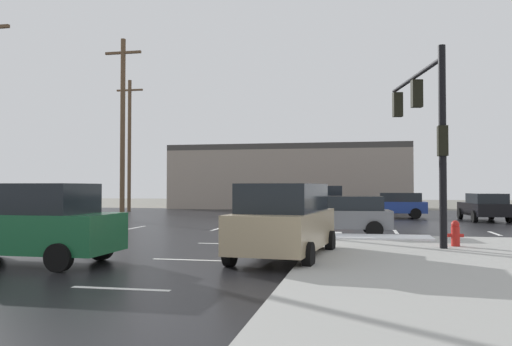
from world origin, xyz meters
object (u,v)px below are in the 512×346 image
at_px(sedan_black, 484,206).
at_px(fire_hydrant, 455,233).
at_px(suv_red, 318,199).
at_px(traffic_signal_mast, 426,119).
at_px(sedan_grey, 337,215).
at_px(utility_pole_far, 123,126).
at_px(suv_tan, 285,219).
at_px(utility_pole_distant, 129,143).
at_px(suv_green, 23,221).
at_px(sedan_blue, 392,205).

bearing_deg(sedan_black, fire_hydrant, 160.83).
bearing_deg(suv_red, traffic_signal_mast, 101.86).
bearing_deg(sedan_grey, utility_pole_far, -32.77).
relative_size(traffic_signal_mast, suv_tan, 1.22).
xyz_separation_m(sedan_grey, suv_tan, (-1.11, -7.04, 0.24)).
relative_size(sedan_grey, utility_pole_distant, 0.44).
bearing_deg(suv_tan, sedan_grey, -3.17).
distance_m(fire_hydrant, utility_pole_far, 20.23).
bearing_deg(suv_red, suv_green, 74.56).
height_order(suv_red, utility_pole_far, utility_pole_far).
distance_m(traffic_signal_mast, fire_hydrant, 3.82).
xyz_separation_m(suv_red, suv_tan, (0.92, -22.76, 0.00)).
xyz_separation_m(fire_hydrant, sedan_blue, (-0.91, 16.76, 0.32)).
height_order(sedan_grey, suv_tan, suv_tan).
distance_m(suv_green, sedan_black, 25.14).
xyz_separation_m(fire_hydrant, utility_pole_far, (-16.32, 10.87, 4.96)).
height_order(traffic_signal_mast, utility_pole_distant, utility_pole_distant).
bearing_deg(suv_tan, traffic_signal_mast, -41.53).
bearing_deg(sedan_black, suv_green, 138.67).
bearing_deg(traffic_signal_mast, suv_red, 3.46).
bearing_deg(utility_pole_distant, sedan_grey, -45.76).
bearing_deg(sedan_blue, utility_pole_distant, -12.91).
bearing_deg(suv_red, sedan_blue, 145.70).
height_order(suv_green, utility_pole_far, utility_pole_far).
height_order(sedan_grey, utility_pole_far, utility_pole_far).
bearing_deg(traffic_signal_mast, sedan_grey, 31.52).
bearing_deg(utility_pole_distant, suv_red, -7.20).
relative_size(sedan_blue, suv_tan, 0.92).
bearing_deg(sedan_grey, fire_hydrant, 129.09).
xyz_separation_m(traffic_signal_mast, sedan_grey, (-3.02, 3.24, -3.35)).
height_order(sedan_black, utility_pole_far, utility_pole_far).
bearing_deg(utility_pole_far, sedan_grey, -28.66).
distance_m(suv_tan, sedan_black, 19.90).
bearing_deg(traffic_signal_mast, sedan_black, -30.50).
relative_size(suv_red, utility_pole_far, 0.47).
distance_m(traffic_signal_mast, suv_green, 12.48).
distance_m(traffic_signal_mast, utility_pole_distant, 29.06).
bearing_deg(utility_pole_far, sedan_black, 10.74).
distance_m(fire_hydrant, suv_tan, 5.77).
bearing_deg(suv_green, fire_hydrant, -154.76).
relative_size(traffic_signal_mast, fire_hydrant, 7.66).
height_order(fire_hydrant, sedan_blue, sedan_blue).
bearing_deg(sedan_blue, utility_pole_far, 21.71).
relative_size(traffic_signal_mast, suv_green, 1.25).
distance_m(traffic_signal_mast, utility_pole_far, 18.60).
distance_m(suv_tan, utility_pole_far, 18.54).
bearing_deg(utility_pole_far, suv_red, 40.10).
xyz_separation_m(fire_hydrant, sedan_grey, (-3.77, 4.01, 0.32)).
bearing_deg(sedan_blue, traffic_signal_mast, 91.37).
distance_m(utility_pole_far, utility_pole_distant, 11.71).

